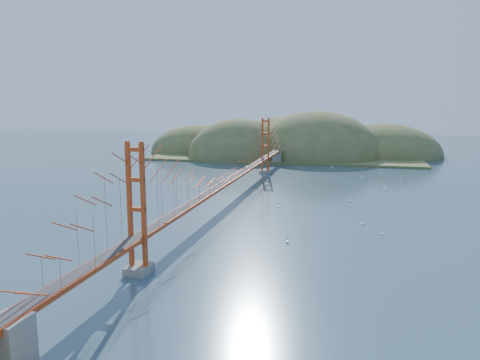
% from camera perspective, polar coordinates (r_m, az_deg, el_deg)
% --- Properties ---
extents(ground, '(320.00, 320.00, 0.00)m').
position_cam_1_polar(ground, '(70.27, -1.48, -2.78)').
color(ground, '#2D475A').
rests_on(ground, ground).
extents(bridge, '(2.20, 94.40, 12.00)m').
position_cam_1_polar(bridge, '(69.29, -1.47, 2.93)').
color(bridge, gray).
rests_on(bridge, ground).
extents(far_headlands, '(84.00, 58.00, 25.00)m').
position_cam_1_polar(far_headlands, '(136.50, 7.01, 3.19)').
color(far_headlands, olive).
rests_on(far_headlands, ground).
extents(sailboat_1, '(0.59, 0.62, 0.70)m').
position_cam_1_polar(sailboat_1, '(84.43, 17.25, -1.01)').
color(sailboat_1, white).
rests_on(sailboat_1, ground).
extents(sailboat_15, '(0.59, 0.66, 0.75)m').
position_cam_1_polar(sailboat_15, '(88.20, 17.12, -0.56)').
color(sailboat_15, white).
rests_on(sailboat_15, ground).
extents(sailboat_14, '(0.49, 0.61, 0.71)m').
position_cam_1_polar(sailboat_14, '(73.30, 13.17, -2.39)').
color(sailboat_14, white).
rests_on(sailboat_14, ground).
extents(sailboat_8, '(0.56, 0.53, 0.63)m').
position_cam_1_polar(sailboat_8, '(95.37, 18.97, 0.07)').
color(sailboat_8, white).
rests_on(sailboat_8, ground).
extents(sailboat_2, '(0.56, 0.47, 0.65)m').
position_cam_1_polar(sailboat_2, '(56.15, 16.89, -6.22)').
color(sailboat_2, white).
rests_on(sailboat_2, ground).
extents(sailboat_6, '(0.60, 0.60, 0.66)m').
position_cam_1_polar(sailboat_6, '(60.06, 14.70, -5.09)').
color(sailboat_6, white).
rests_on(sailboat_6, ground).
extents(sailboat_3, '(0.59, 0.53, 0.67)m').
position_cam_1_polar(sailboat_3, '(96.27, 14.71, 0.37)').
color(sailboat_3, white).
rests_on(sailboat_3, ground).
extents(sailboat_7, '(0.62, 0.54, 0.71)m').
position_cam_1_polar(sailboat_7, '(103.39, 16.84, 0.89)').
color(sailboat_7, white).
rests_on(sailboat_7, ground).
extents(sailboat_16, '(0.56, 0.56, 0.59)m').
position_cam_1_polar(sailboat_16, '(72.78, 22.31, -2.96)').
color(sailboat_16, white).
rests_on(sailboat_16, ground).
extents(sailboat_0, '(0.54, 0.56, 0.63)m').
position_cam_1_polar(sailboat_0, '(67.52, 4.84, -3.19)').
color(sailboat_0, white).
rests_on(sailboat_0, ground).
extents(sailboat_10, '(0.58, 0.64, 0.73)m').
position_cam_1_polar(sailboat_10, '(51.15, 5.78, -7.38)').
color(sailboat_10, white).
rests_on(sailboat_10, ground).
extents(sailboat_12, '(0.56, 0.53, 0.63)m').
position_cam_1_polar(sailboat_12, '(109.34, 11.17, 1.57)').
color(sailboat_12, white).
rests_on(sailboat_12, ground).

